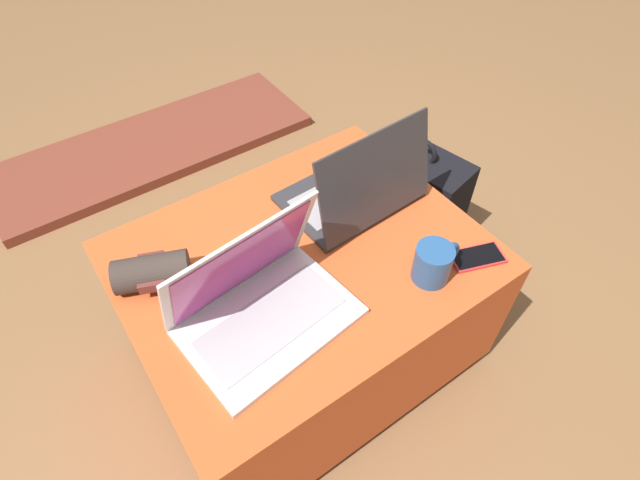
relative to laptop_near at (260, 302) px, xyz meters
The scene contains 9 objects.
ground_plane 0.57m from the laptop_near, 29.11° to the left, with size 14.00×14.00×0.00m, color olive.
ottoman 0.35m from the laptop_near, 29.11° to the left, with size 0.89×0.72×0.48m.
laptop_near is the anchor object (origin of this frame).
laptop_far 0.43m from the laptop_near, 22.49° to the left, with size 0.37×0.27×0.26m.
cell_phone 0.56m from the laptop_near, 17.05° to the right, with size 0.15×0.11×0.01m.
backpack 0.89m from the laptop_near, 19.54° to the left, with size 0.28×0.36×0.47m.
wrist_brace 0.28m from the laptop_near, 125.55° to the left, with size 0.19×0.14×0.08m.
coffee_mug 0.42m from the laptop_near, 18.94° to the right, with size 0.13×0.09×0.10m.
fireplace_hearth 1.45m from the laptop_near, 82.55° to the left, with size 1.40×0.50×0.04m.
Camera 1 is at (-0.43, -0.69, 1.44)m, focal length 28.00 mm.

